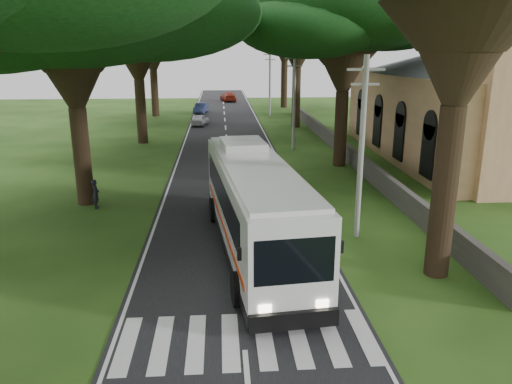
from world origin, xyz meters
TOP-DOWN VIEW (x-y plane):
  - ground at (0.00, 0.00)m, footprint 140.00×140.00m
  - road at (0.00, 25.00)m, footprint 8.00×120.00m
  - crosswalk at (0.00, -2.00)m, footprint 8.00×3.00m
  - property_wall at (9.00, 24.00)m, footprint 0.35×50.00m
  - church at (17.86, 21.55)m, footprint 14.00×24.00m
  - pole_near at (5.50, 6.00)m, footprint 1.60×0.24m
  - pole_mid at (5.50, 26.00)m, footprint 1.60×0.24m
  - pole_far at (5.50, 46.00)m, footprint 1.60×0.24m
  - tree_l_midb at (-7.50, 30.00)m, footprint 14.59×14.59m
  - tree_l_far at (-8.50, 48.00)m, footprint 13.89×13.89m
  - tree_r_mida at (8.00, 20.00)m, footprint 13.71×13.71m
  - tree_r_midb at (7.50, 38.00)m, footprint 15.25×15.25m
  - tree_r_far at (8.50, 56.00)m, footprint 14.19×14.19m
  - coach_bus at (0.79, 4.65)m, footprint 4.08×13.22m
  - distant_car_a at (-2.74, 39.72)m, footprint 2.09×3.76m
  - distant_car_b at (-3.00, 50.37)m, footprint 1.95×4.00m
  - distant_car_c at (0.80, 64.46)m, footprint 2.72×5.21m
  - pedestrian at (-7.23, 11.07)m, footprint 0.43×0.61m

SIDE VIEW (x-z plane):
  - ground at x=0.00m, z-range 0.00..0.00m
  - crosswalk at x=0.00m, z-range -0.01..0.01m
  - road at x=0.00m, z-range -0.01..0.03m
  - property_wall at x=9.00m, z-range 0.00..1.20m
  - distant_car_a at x=-2.74m, z-range 0.03..1.24m
  - distant_car_b at x=-3.00m, z-range 0.03..1.29m
  - distant_car_c at x=0.80m, z-range 0.03..1.47m
  - pedestrian at x=-7.23m, z-range 0.00..1.58m
  - coach_bus at x=0.79m, z-range 0.15..3.98m
  - pole_near at x=5.50m, z-range 0.18..8.18m
  - pole_mid at x=5.50m, z-range 0.18..8.18m
  - pole_far at x=5.50m, z-range 0.18..8.18m
  - church at x=17.86m, z-range -0.89..10.71m
  - tree_r_mida at x=8.00m, z-range 3.77..17.36m
  - tree_l_far at x=-8.50m, z-range 3.98..18.09m
  - tree_l_midb at x=-7.50m, z-range 3.97..18.32m
  - tree_r_midb at x=7.50m, z-range 4.53..20.30m
  - tree_r_far at x=8.50m, z-range 4.72..20.51m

